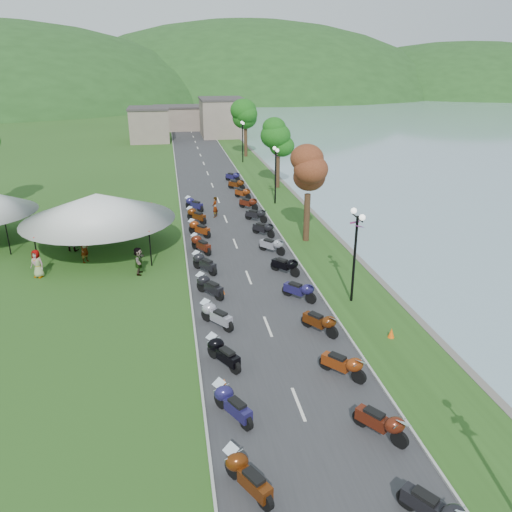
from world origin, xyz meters
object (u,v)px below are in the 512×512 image
pedestrian_a (86,262)px  pedestrian_c (83,256)px  vendor_tent_main (99,223)px  pedestrian_b (72,250)px

pedestrian_a → pedestrian_c: pedestrian_a is taller
vendor_tent_main → pedestrian_c: (-1.18, -0.93, -2.00)m
pedestrian_c → vendor_tent_main: bearing=114.0°
vendor_tent_main → pedestrian_b: vendor_tent_main is taller
vendor_tent_main → pedestrian_a: 2.94m
pedestrian_a → vendor_tent_main: bearing=6.4°
pedestrian_a → pedestrian_c: size_ratio=1.09×
pedestrian_b → pedestrian_c: pedestrian_b is taller
pedestrian_b → pedestrian_c: 1.58m
pedestrian_a → pedestrian_c: bearing=47.0°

